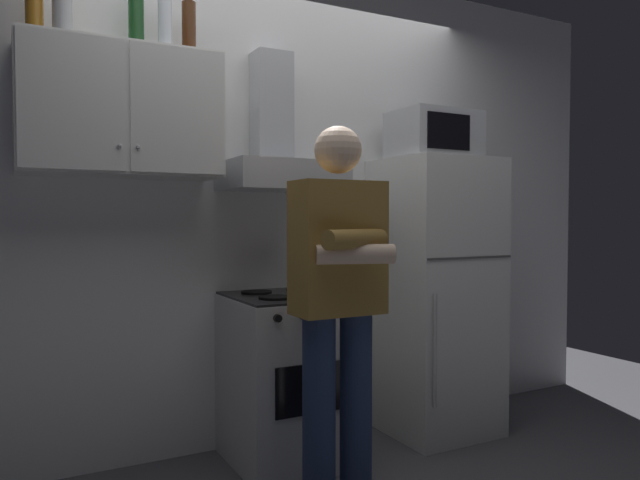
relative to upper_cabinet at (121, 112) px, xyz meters
name	(u,v)px	position (x,y,z in m)	size (l,w,h in m)	color
ground_plane	(320,476)	(0.85, -0.37, -1.75)	(7.00, 7.00, 0.00)	#4C4C51
back_wall_tiled	(271,202)	(0.85, 0.23, -0.40)	(4.80, 0.10, 2.70)	white
upper_cabinet	(121,112)	(0.00, 0.00, 0.00)	(0.90, 0.37, 0.60)	white
stove_oven	(289,377)	(0.80, -0.13, -1.32)	(0.60, 0.62, 0.87)	silver
range_hood	(279,154)	(0.80, 0.00, -0.15)	(0.60, 0.44, 0.75)	#B7BABF
refrigerator	(435,295)	(1.75, -0.12, -0.95)	(0.60, 0.62, 1.60)	white
microwave	(434,136)	(1.75, -0.11, -0.01)	(0.48, 0.37, 0.28)	#B7BABF
person_standing	(339,302)	(0.75, -0.73, -0.85)	(0.38, 0.33, 1.64)	navy
cooking_pot	(322,283)	(0.93, -0.24, -0.82)	(0.28, 0.18, 0.11)	#B7BABF
bottle_vodka_clear	(165,19)	(0.20, -0.01, 0.46)	(0.07, 0.07, 0.33)	silver
bottle_canister_steel	(62,14)	(-0.25, -0.02, 0.41)	(0.08, 0.08, 0.23)	#B2B5BA
bottle_wine_green	(136,16)	(0.08, 0.04, 0.46)	(0.07, 0.07, 0.34)	#19471E
bottle_rum_dark	(189,29)	(0.33, 0.02, 0.44)	(0.07, 0.07, 0.29)	#47230F
bottle_liquor_amber	(34,5)	(-0.36, 0.01, 0.44)	(0.07, 0.07, 0.29)	#B7721E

